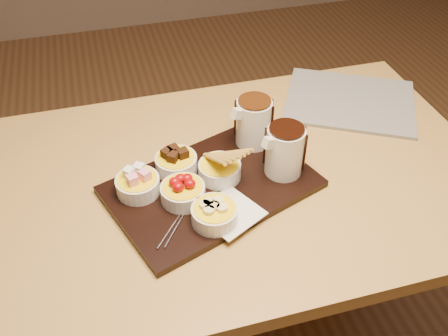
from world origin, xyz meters
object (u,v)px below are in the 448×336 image
object	(u,v)px
dining_table	(245,201)
serving_board	(212,187)
bowl_strawberries	(183,193)
pitcher_milk_chocolate	(254,123)
pitcher_dark_chocolate	(285,151)
newspaper	(350,101)

from	to	relation	value
dining_table	serving_board	distance (m)	0.15
bowl_strawberries	pitcher_milk_chocolate	size ratio (longest dim) A/B	0.83
pitcher_milk_chocolate	pitcher_dark_chocolate	bearing A→B (deg)	-94.40
pitcher_dark_chocolate	newspaper	xyz separation A→B (m)	(0.30, 0.25, -0.07)
serving_board	pitcher_milk_chocolate	distance (m)	0.20
dining_table	newspaper	xyz separation A→B (m)	(0.38, 0.21, 0.10)
pitcher_dark_chocolate	newspaper	size ratio (longest dim) A/B	0.34
dining_table	pitcher_dark_chocolate	size ratio (longest dim) A/B	9.91
bowl_strawberries	serving_board	bearing A→B (deg)	23.22
bowl_strawberries	newspaper	bearing A→B (deg)	26.78
dining_table	serving_board	xyz separation A→B (m)	(-0.10, -0.04, 0.11)
bowl_strawberries	pitcher_dark_chocolate	xyz separation A→B (m)	(0.25, 0.03, 0.04)
serving_board	bowl_strawberries	xyz separation A→B (m)	(-0.07, -0.03, 0.03)
dining_table	bowl_strawberries	bearing A→B (deg)	-157.84
pitcher_dark_chocolate	newspaper	distance (m)	0.40
serving_board	pitcher_dark_chocolate	distance (m)	0.19
pitcher_milk_chocolate	newspaper	world-z (taller)	pitcher_milk_chocolate
pitcher_dark_chocolate	pitcher_milk_chocolate	size ratio (longest dim) A/B	1.00
bowl_strawberries	pitcher_milk_chocolate	bearing A→B (deg)	36.03
serving_board	pitcher_milk_chocolate	bearing A→B (deg)	21.80
newspaper	serving_board	bearing A→B (deg)	-123.97
bowl_strawberries	newspaper	xyz separation A→B (m)	(0.55, 0.28, -0.03)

